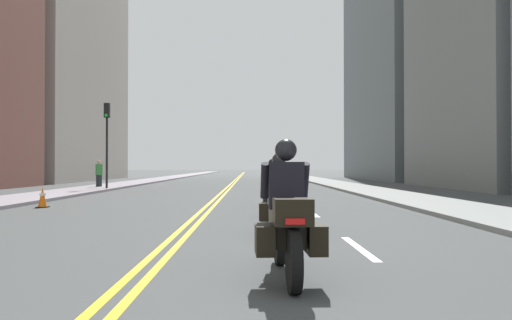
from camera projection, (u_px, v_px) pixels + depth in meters
name	position (u px, v px, depth m)	size (l,w,h in m)	color
ground_plane	(236.00, 180.00, 47.93)	(264.00, 264.00, 0.00)	#424546
sidewalk_left	(158.00, 179.00, 47.84)	(2.76, 144.00, 0.12)	gray
sidewalk_right	(314.00, 179.00, 48.03)	(2.76, 144.00, 0.12)	gray
centreline_yellow_inner	(235.00, 180.00, 47.93)	(0.12, 132.00, 0.01)	yellow
centreline_yellow_outer	(237.00, 180.00, 47.94)	(0.12, 132.00, 0.01)	yellow
lane_dashes_white	(280.00, 189.00, 28.97)	(0.14, 56.40, 0.01)	silver
building_right_1	(491.00, 27.00, 30.27)	(6.37, 13.90, 19.59)	gray
building_left_2	(49.00, 50.00, 46.89)	(9.56, 21.54, 24.48)	#ABA096
building_right_2	(409.00, 40.00, 50.36)	(9.14, 21.36, 28.22)	slate
motorcycle_0	(287.00, 222.00, 5.77)	(0.78, 2.20, 1.63)	black
motorcycle_1	(279.00, 202.00, 9.48)	(0.77, 2.16, 1.58)	black
motorcycle_2	(277.00, 191.00, 12.83)	(0.76, 2.12, 1.63)	black
motorcycle_3	(273.00, 186.00, 16.62)	(0.77, 2.21, 1.57)	black
traffic_cone_1	(42.00, 197.00, 15.89)	(0.34, 0.34, 0.65)	black
traffic_light_near	(107.00, 130.00, 27.30)	(0.28, 0.38, 4.78)	black
pedestrian_1	(99.00, 174.00, 29.44)	(0.35, 0.42, 1.68)	#202C2C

